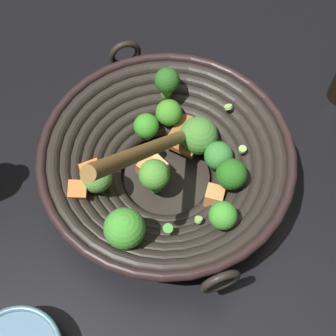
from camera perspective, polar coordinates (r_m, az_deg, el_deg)
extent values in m
plane|color=black|center=(0.75, -0.17, -1.35)|extent=(4.00, 4.00, 0.00)
cylinder|color=black|center=(0.74, -0.17, -1.17)|extent=(0.13, 0.13, 0.01)
torus|color=black|center=(0.73, -0.17, -0.67)|extent=(0.18, 0.18, 0.02)
torus|color=black|center=(0.72, -0.17, -0.34)|extent=(0.21, 0.21, 0.02)
torus|color=black|center=(0.71, -0.17, 0.00)|extent=(0.24, 0.24, 0.02)
torus|color=black|center=(0.71, -0.17, 0.35)|extent=(0.27, 0.27, 0.02)
torus|color=black|center=(0.70, -0.18, 0.70)|extent=(0.30, 0.30, 0.02)
torus|color=black|center=(0.69, -0.18, 1.07)|extent=(0.32, 0.32, 0.02)
torus|color=black|center=(0.68, -0.18, 1.44)|extent=(0.35, 0.35, 0.02)
torus|color=black|center=(0.68, -0.18, 1.82)|extent=(0.37, 0.37, 0.01)
torus|color=black|center=(0.61, 6.31, -13.41)|extent=(0.04, 0.05, 0.05)
torus|color=black|center=(0.79, -5.18, 13.46)|extent=(0.04, 0.05, 0.05)
cylinder|color=#57A03F|center=(0.65, 6.42, -6.45)|extent=(0.01, 0.02, 0.01)
sphere|color=green|center=(0.63, 6.62, -5.68)|extent=(0.04, 0.04, 0.04)
cylinder|color=#5A9D4D|center=(0.70, -8.34, -2.03)|extent=(0.02, 0.02, 0.01)
sphere|color=#56963E|center=(0.67, -8.61, -1.09)|extent=(0.05, 0.05, 0.05)
cylinder|color=#73AD53|center=(0.65, -5.02, -8.22)|extent=(0.03, 0.02, 0.02)
sphere|color=green|center=(0.62, -5.23, -7.25)|extent=(0.06, 0.06, 0.06)
cylinder|color=#7B9E48|center=(0.76, -2.56, 4.08)|extent=(0.02, 0.02, 0.02)
sphere|color=#389226|center=(0.74, -2.63, 5.06)|extent=(0.04, 0.04, 0.04)
cylinder|color=#6DAA53|center=(0.73, 5.91, 0.47)|extent=(0.03, 0.02, 0.02)
sphere|color=#378237|center=(0.71, 6.09, 1.46)|extent=(0.04, 0.04, 0.04)
cylinder|color=#5A9A37|center=(0.75, -0.10, 9.18)|extent=(0.02, 0.02, 0.02)
sphere|color=#275F1F|center=(0.73, -0.10, 10.49)|extent=(0.04, 0.04, 0.04)
cylinder|color=#65A34B|center=(0.75, 3.59, 2.63)|extent=(0.03, 0.03, 0.02)
sphere|color=#458433|center=(0.73, 3.73, 3.91)|extent=(0.06, 0.06, 0.06)
cylinder|color=#68A852|center=(0.69, 7.38, -1.71)|extent=(0.02, 0.02, 0.01)
sphere|color=#24681A|center=(0.67, 7.63, -0.74)|extent=(0.04, 0.04, 0.04)
cylinder|color=#71B249|center=(0.76, 0.10, 5.69)|extent=(0.02, 0.02, 0.01)
sphere|color=#428F27|center=(0.74, 0.10, 6.68)|extent=(0.04, 0.04, 0.04)
cylinder|color=#55A038|center=(0.71, -1.73, -1.84)|extent=(0.02, 0.02, 0.02)
sphere|color=#4E9C35|center=(0.68, -1.80, -0.71)|extent=(0.05, 0.05, 0.05)
cube|color=#C56F2F|center=(0.68, -10.80, -2.73)|extent=(0.04, 0.04, 0.03)
cube|color=#E2904E|center=(0.69, 5.46, -3.60)|extent=(0.03, 0.04, 0.03)
cube|color=tan|center=(0.73, -1.40, -0.16)|extent=(0.04, 0.04, 0.03)
cube|color=orange|center=(0.70, -9.05, -0.66)|extent=(0.04, 0.04, 0.03)
cube|color=#E68A47|center=(0.71, -2.44, 0.06)|extent=(0.03, 0.03, 0.03)
cylinder|color=#99D166|center=(0.73, -1.71, 2.33)|extent=(0.02, 0.02, 0.01)
cylinder|color=#99D166|center=(0.73, 1.83, 2.31)|extent=(0.01, 0.01, 0.01)
cylinder|color=#56B247|center=(0.76, -0.62, 10.50)|extent=(0.01, 0.01, 0.01)
cylinder|color=#99D166|center=(0.70, 8.93, 2.23)|extent=(0.01, 0.01, 0.01)
cylinder|color=#99D166|center=(0.66, 3.68, -6.21)|extent=(0.01, 0.01, 0.01)
cylinder|color=#99D166|center=(0.73, 7.25, 7.29)|extent=(0.02, 0.02, 0.01)
cylinder|color=#6BC651|center=(0.66, -5.43, -5.15)|extent=(0.02, 0.02, 0.01)
cylinder|color=#56B247|center=(0.64, -0.03, -7.26)|extent=(0.01, 0.01, 0.01)
cube|color=brown|center=(0.75, 2.36, 4.10)|extent=(0.06, 0.08, 0.01)
cylinder|color=olive|center=(0.58, -2.77, 2.07)|extent=(0.04, 0.21, 0.22)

